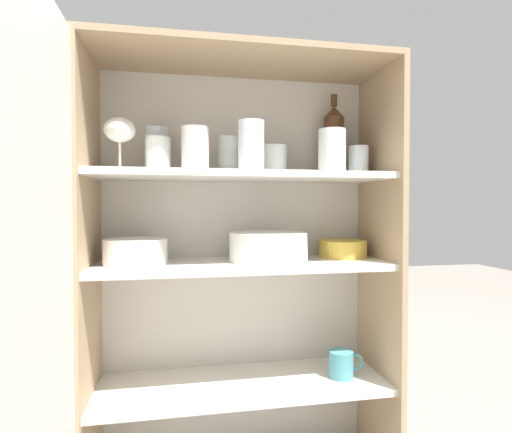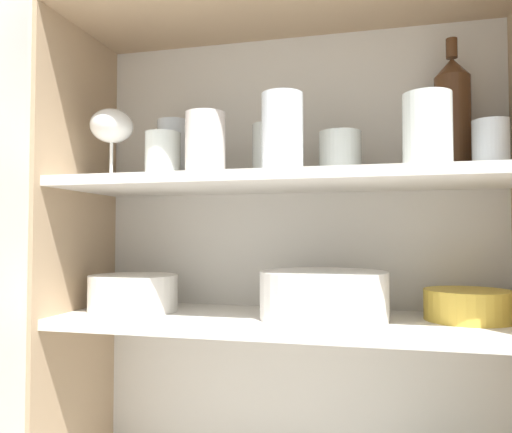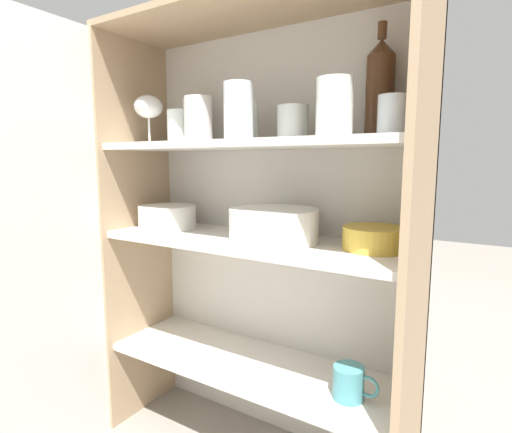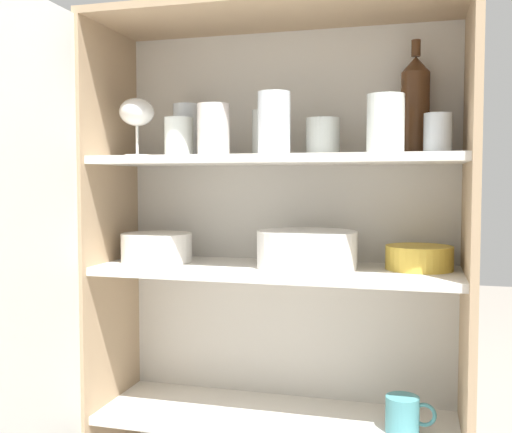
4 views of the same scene
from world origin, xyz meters
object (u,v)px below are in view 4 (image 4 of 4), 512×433
at_px(coffee_mug_primary, 403,414).
at_px(mixing_bowl_large, 157,246).
at_px(plate_stack_white, 307,250).
at_px(serving_bowl_small, 419,256).
at_px(wine_bottle, 415,105).

bearing_deg(coffee_mug_primary, mixing_bowl_large, 177.61).
relative_size(plate_stack_white, mixing_bowl_large, 1.33).
bearing_deg(plate_stack_white, serving_bowl_small, 9.52).
bearing_deg(wine_bottle, mixing_bowl_large, -172.31).
relative_size(mixing_bowl_large, coffee_mug_primary, 1.59).
xyz_separation_m(mixing_bowl_large, coffee_mug_primary, (0.63, -0.03, -0.37)).
distance_m(serving_bowl_small, coffee_mug_primary, 0.37).
xyz_separation_m(wine_bottle, plate_stack_white, (-0.25, -0.09, -0.35)).
bearing_deg(plate_stack_white, coffee_mug_primary, -5.86).
xyz_separation_m(wine_bottle, serving_bowl_small, (0.02, -0.05, -0.36)).
relative_size(wine_bottle, plate_stack_white, 1.14).
bearing_deg(plate_stack_white, mixing_bowl_large, 179.66).
relative_size(mixing_bowl_large, serving_bowl_small, 1.16).
xyz_separation_m(wine_bottle, coffee_mug_primary, (-0.01, -0.11, -0.72)).
height_order(wine_bottle, plate_stack_white, wine_bottle).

